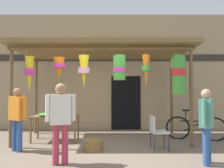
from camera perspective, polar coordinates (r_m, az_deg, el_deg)
name	(u,v)px	position (r m, az deg, el deg)	size (l,w,h in m)	color
ground_plane	(100,147)	(5.57, -3.38, -17.14)	(30.00, 30.00, 0.00)	#756656
shop_facade	(104,72)	(7.89, -2.19, 3.37)	(12.39, 0.29, 4.35)	#9E8966
market_stall_canopy	(107,57)	(6.09, -1.38, 7.59)	(5.18, 2.26, 2.81)	brown
display_table	(56,118)	(6.31, -15.19, -9.20)	(1.33, 0.66, 0.73)	brown
flower_heap_on_table	(53,114)	(6.24, -16.00, -8.05)	(0.79, 0.56, 0.11)	green
folding_chair	(157,129)	(5.37, 12.40, -12.18)	(0.42, 0.42, 0.84)	beige
wicker_basket_by_table	(94,145)	(5.31, -5.09, -16.49)	(0.49, 0.49, 0.26)	brown
parked_bicycle	(197,128)	(6.74, 22.44, -11.25)	(1.72, 0.52, 0.92)	black
vendor_in_orange	(18,114)	(5.56, -24.58, -7.59)	(0.52, 0.39, 1.54)	#2D5193
customer_foreground	(207,120)	(4.61, 24.95, -9.08)	(0.41, 0.51, 1.51)	#2D5193
shopper_by_bananas	(61,116)	(4.31, -13.90, -8.73)	(0.58, 0.31, 1.62)	#B23347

